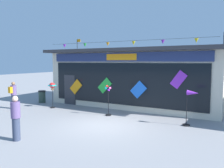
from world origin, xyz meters
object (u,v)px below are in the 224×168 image
wind_spinner_far_left (52,88)px  trash_bin (42,96)px  kite_shop_building (138,77)px  wind_spinner_left (108,98)px  person_near_camera (13,95)px  person_mid_plaza (16,118)px  wind_spinner_center_left (191,99)px

wind_spinner_far_left → trash_bin: wind_spinner_far_left is taller
kite_shop_building → wind_spinner_left: (0.01, -4.06, -0.91)m
wind_spinner_left → trash_bin: bearing=169.7°
kite_shop_building → person_near_camera: (-6.02, -5.37, -0.98)m
person_mid_plaza → wind_spinner_center_left: bearing=-10.3°
wind_spinner_far_left → person_near_camera: person_near_camera is taller
wind_spinner_center_left → trash_bin: 10.50m
wind_spinner_left → person_mid_plaza: 5.18m
person_near_camera → trash_bin: size_ratio=1.96×
wind_spinner_center_left → wind_spinner_far_left: bearing=179.8°
kite_shop_building → wind_spinner_far_left: (-4.10, -3.99, -0.60)m
person_near_camera → wind_spinner_left: bearing=-159.4°
wind_spinner_left → wind_spinner_center_left: size_ratio=1.01×
wind_spinner_far_left → person_mid_plaza: (3.14, -5.16, -0.42)m
wind_spinner_left → trash_bin: wind_spinner_left is taller
wind_spinner_far_left → person_near_camera: bearing=-144.2°
trash_bin → person_mid_plaza: bearing=-50.3°
person_mid_plaza → trash_bin: 8.07m
wind_spinner_left → wind_spinner_center_left: bearing=0.7°
wind_spinner_center_left → person_near_camera: (-10.33, -1.36, -0.34)m
wind_spinner_center_left → person_mid_plaza: size_ratio=0.98×
person_mid_plaza → trash_bin: (-5.15, 6.20, -0.42)m
wind_spinner_left → wind_spinner_far_left: bearing=178.9°
wind_spinner_far_left → person_mid_plaza: 6.06m
trash_bin → wind_spinner_center_left: bearing=-5.8°
person_near_camera → person_mid_plaza: 6.31m
wind_spinner_center_left → person_mid_plaza: (-5.27, -5.14, -0.38)m
wind_spinner_center_left → person_near_camera: person_near_camera is taller
person_mid_plaza → wind_spinner_left: bearing=24.6°
wind_spinner_left → person_near_camera: 6.17m
kite_shop_building → person_mid_plaza: size_ratio=6.77×
wind_spinner_center_left → person_mid_plaza: 7.37m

